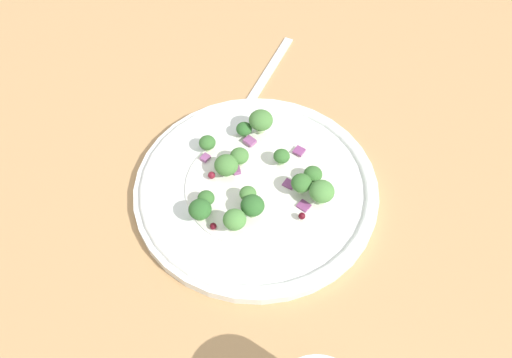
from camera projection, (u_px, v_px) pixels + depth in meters
ground_plane at (242, 187)px, 70.48cm from camera, size 180.00×180.00×2.00cm
plate at (256, 188)px, 68.05cm from camera, size 28.70×28.70×1.70cm
dressing_pool at (256, 186)px, 67.70cm from camera, size 16.65×16.65×0.20cm
broccoli_floret_0 at (210, 141)px, 70.09cm from camera, size 2.03×2.03×2.06cm
broccoli_floret_1 at (205, 198)px, 65.00cm from camera, size 1.94×1.94×1.96cm
broccoli_floret_2 at (200, 210)px, 63.37cm from camera, size 2.56×2.56×2.59cm
broccoli_floret_3 at (244, 129)px, 71.36cm from camera, size 1.97×1.97×2.00cm
broccoli_floret_4 at (322, 192)px, 64.57cm from camera, size 2.85×2.85×2.89cm
broccoli_floret_5 at (226, 165)px, 67.44cm from camera, size 2.83×2.83×2.86cm
broccoli_floret_6 at (248, 194)px, 64.94cm from camera, size 1.93×1.93×1.96cm
broccoli_floret_7 at (301, 183)px, 65.48cm from camera, size 2.40×2.40×2.43cm
broccoli_floret_8 at (240, 156)px, 68.05cm from camera, size 2.23×2.23×2.26cm
broccoli_floret_9 at (313, 175)px, 66.88cm from camera, size 2.19×2.19×2.22cm
broccoli_floret_10 at (261, 121)px, 70.73cm from camera, size 2.97×2.97×3.01cm
broccoli_floret_11 at (282, 156)px, 68.32cm from camera, size 1.96×1.96×1.98cm
broccoli_floret_12 at (253, 206)px, 63.87cm from camera, size 2.68×2.68×2.71cm
broccoli_floret_13 at (235, 220)px, 62.35cm from camera, size 2.56×2.56×2.59cm
cranberry_0 at (301, 216)px, 64.21cm from camera, size 0.80×0.80×0.80cm
cranberry_1 at (213, 226)px, 63.89cm from camera, size 0.79×0.79×0.79cm
cranberry_2 at (212, 175)px, 67.73cm from camera, size 0.88×0.88×0.88cm
onion_bit_0 at (236, 169)px, 68.69cm from camera, size 1.55×1.39×0.55cm
onion_bit_1 at (304, 206)px, 65.78cm from camera, size 1.42×1.29×0.30cm
onion_bit_2 at (289, 184)px, 67.73cm from camera, size 1.52×1.40×0.37cm
onion_bit_3 at (299, 151)px, 70.26cm from camera, size 1.36×1.40×0.33cm
onion_bit_4 at (250, 141)px, 71.05cm from camera, size 1.34×1.10×0.45cm
onion_bit_5 at (205, 158)px, 69.71cm from camera, size 0.98×1.12×0.43cm
fork at (260, 85)px, 79.15cm from camera, size 7.67×18.19×0.50cm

